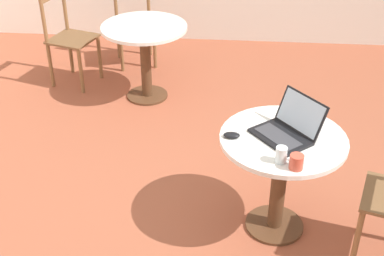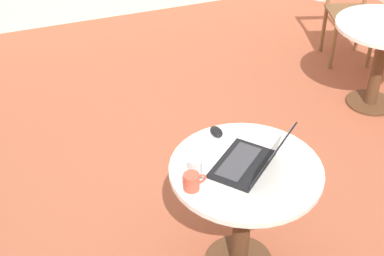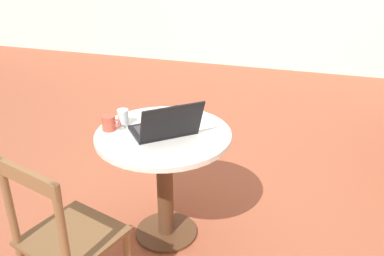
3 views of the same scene
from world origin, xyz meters
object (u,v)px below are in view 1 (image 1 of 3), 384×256
(chair_mid_back, at_px, (69,39))
(mouse, at_px, (232,135))
(mug, at_px, (296,162))
(chair_mid_right, at_px, (134,21))
(drinking_glass, at_px, (281,155))
(cafe_table_near, at_px, (281,160))
(laptop, at_px, (287,129))
(cafe_table_mid, at_px, (145,44))

(chair_mid_back, bearing_deg, mouse, -141.38)
(mouse, bearing_deg, mug, -127.86)
(chair_mid_right, xyz_separation_m, drinking_glass, (-2.75, -1.33, 0.30))
(cafe_table_near, xyz_separation_m, chair_mid_back, (1.97, 1.91, -0.08))
(chair_mid_back, bearing_deg, chair_mid_right, -45.77)
(mouse, distance_m, drinking_glass, 0.36)
(cafe_table_near, relative_size, laptop, 1.66)
(cafe_table_near, distance_m, cafe_table_mid, 2.05)
(drinking_glass, bearing_deg, chair_mid_right, 25.79)
(mouse, bearing_deg, laptop, -81.71)
(cafe_table_mid, distance_m, mug, 2.35)
(chair_mid_back, xyz_separation_m, mouse, (-2.00, -1.60, 0.27))
(chair_mid_right, distance_m, mouse, 2.75)
(chair_mid_right, relative_size, mouse, 9.05)
(cafe_table_near, relative_size, cafe_table_mid, 1.00)
(chair_mid_back, distance_m, mug, 3.01)
(cafe_table_mid, height_order, chair_mid_back, chair_mid_back)
(laptop, relative_size, drinking_glass, 4.81)
(chair_mid_right, height_order, drinking_glass, chair_mid_right)
(mouse, bearing_deg, drinking_glass, -129.42)
(chair_mid_back, bearing_deg, cafe_table_mid, -107.77)
(mug, bearing_deg, laptop, 5.19)
(cafe_table_mid, relative_size, laptop, 1.66)
(chair_mid_back, distance_m, laptop, 2.76)
(mug, bearing_deg, chair_mid_back, 40.65)
(chair_mid_back, relative_size, mouse, 9.05)
(laptop, relative_size, mouse, 4.65)
(laptop, height_order, drinking_glass, laptop)
(chair_mid_back, xyz_separation_m, mug, (-2.28, -1.95, 0.30))
(cafe_table_mid, height_order, mug, mug)
(cafe_table_mid, xyz_separation_m, mug, (-2.03, -1.17, 0.21))
(mouse, bearing_deg, chair_mid_right, 22.63)
(chair_mid_back, height_order, mouse, chair_mid_back)
(chair_mid_right, bearing_deg, cafe_table_near, -151.36)
(cafe_table_mid, bearing_deg, chair_mid_right, 17.02)
(chair_mid_right, bearing_deg, cafe_table_mid, -162.98)
(laptop, bearing_deg, cafe_table_mid, 33.94)
(laptop, bearing_deg, chair_mid_back, 44.63)
(chair_mid_back, relative_size, mug, 7.88)
(chair_mid_back, bearing_deg, mug, -139.35)
(laptop, height_order, mouse, laptop)
(chair_mid_right, distance_m, laptop, 2.85)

